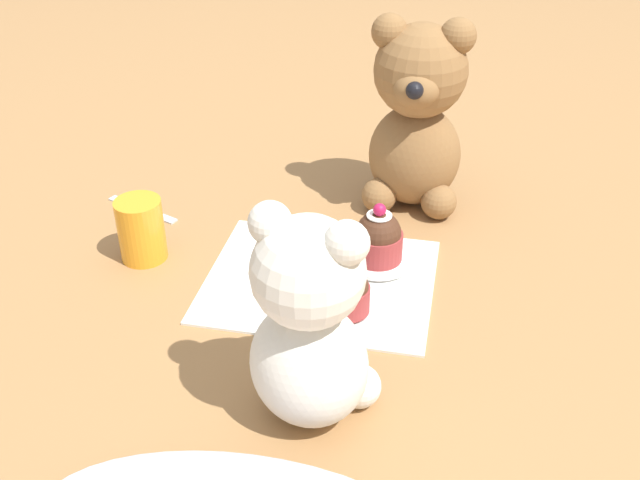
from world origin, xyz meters
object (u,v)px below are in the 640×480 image
teaspoon (142,209)px  teddy_bear_cream (310,325)px  saucer_plate (377,259)px  juice_glass (141,230)px  teddy_bear_tan (417,116)px  cupcake_near_tan_bear (378,238)px  cupcake_near_cream_bear (348,291)px

teaspoon → teddy_bear_cream: bearing=-24.4°
teddy_bear_cream → saucer_plate: (-0.03, -0.24, -0.09)m
teddy_bear_cream → saucer_plate: bearing=-81.8°
teddy_bear_cream → teaspoon: (0.29, -0.31, -0.10)m
juice_glass → teddy_bear_tan: bearing=-146.5°
cupcake_near_tan_bear → teddy_bear_cream: bearing=83.8°
cupcake_near_cream_bear → teaspoon: bearing=-28.1°
cupcake_near_cream_bear → saucer_plate: cupcake_near_cream_bear is taller
cupcake_near_cream_bear → teddy_bear_tan: bearing=-99.1°
teaspoon → saucer_plate: bearing=10.6°
saucer_plate → cupcake_near_tan_bear: bearing=-90.0°
cupcake_near_cream_bear → teaspoon: 0.34m
teddy_bear_cream → cupcake_near_cream_bear: (-0.01, -0.15, -0.07)m
teddy_bear_tan → teaspoon: teddy_bear_tan is taller
teddy_bear_tan → teaspoon: 0.37m
teddy_bear_tan → juice_glass: 0.36m
teddy_bear_tan → saucer_plate: bearing=-97.5°
teddy_bear_tan → saucer_plate: 0.20m
saucer_plate → teaspoon: 0.33m
teddy_bear_cream → cupcake_near_tan_bear: bearing=-81.8°
cupcake_near_tan_bear → saucer_plate: bearing=90.0°
teddy_bear_cream → juice_glass: size_ratio=2.79×
teddy_bear_cream → cupcake_near_cream_bear: size_ratio=3.14×
cupcake_near_cream_bear → juice_glass: bearing=-13.1°
cupcake_near_tan_bear → teaspoon: size_ratio=0.63×
teddy_bear_cream → cupcake_near_cream_bear: bearing=-79.0°
teddy_bear_tan → cupcake_near_tan_bear: (0.02, 0.16, -0.09)m
teddy_bear_cream → juice_glass: teddy_bear_cream is taller
teddy_bear_cream → cupcake_near_tan_bear: size_ratio=2.95×
cupcake_near_tan_bear → juice_glass: bearing=7.8°
cupcake_near_cream_bear → cupcake_near_tan_bear: bearing=-100.4°
saucer_plate → juice_glass: juice_glass is taller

